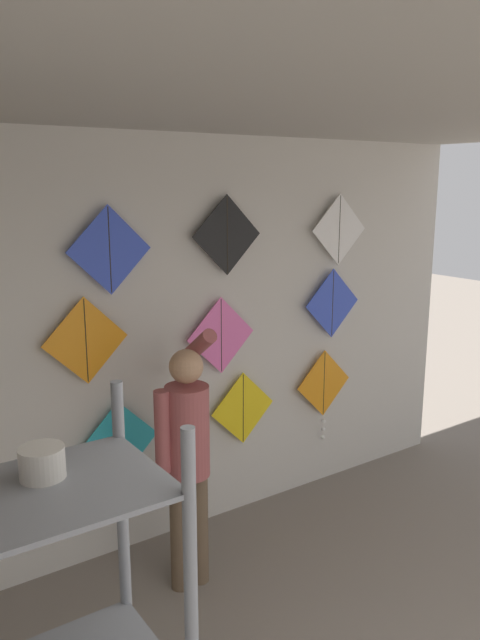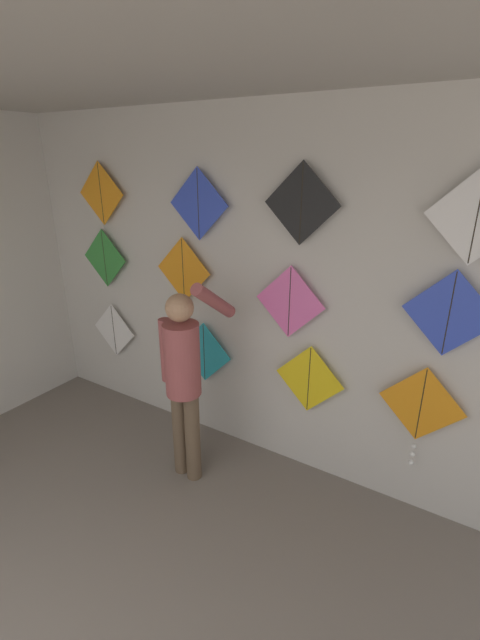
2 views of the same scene
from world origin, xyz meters
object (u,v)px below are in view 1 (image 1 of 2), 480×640
(kite_6, at_px, (221,335))
(kite_9, at_px, (109,250))
(kite_11, at_px, (339,230))
(kite_7, at_px, (332,303))
(kite_10, at_px, (227,235))
(kite_3, at_px, (324,388))
(kite_5, at_px, (86,341))
(kite_1, at_px, (120,441))
(kite_2, at_px, (243,408))
(shopkeeper, at_px, (187,447))

(kite_6, distance_m, kite_9, 1.04)
(kite_9, relative_size, kite_11, 1.00)
(kite_7, xyz_separation_m, kite_9, (-1.86, 0.00, 0.54))
(kite_10, bearing_deg, kite_9, 180.00)
(kite_3, height_order, kite_7, kite_7)
(kite_5, bearing_deg, kite_1, 0.00)
(kite_1, bearing_deg, kite_11, 0.00)
(kite_6, relative_size, kite_11, 1.00)
(kite_3, xyz_separation_m, kite_11, (0.11, 0.00, 1.27))
(kite_2, bearing_deg, kite_5, 180.00)
(kite_6, height_order, kite_7, kite_7)
(kite_2, relative_size, kite_9, 1.00)
(kite_2, xyz_separation_m, kite_3, (0.80, -0.00, 0.00))
(kite_6, xyz_separation_m, kite_10, (0.05, 0.00, 0.70))
(kite_3, height_order, kite_11, kite_11)
(kite_1, relative_size, kite_11, 1.00)
(kite_3, bearing_deg, kite_9, 179.97)
(kite_7, xyz_separation_m, kite_11, (0.05, 0.00, 0.58))
(kite_5, height_order, kite_11, kite_11)
(kite_1, xyz_separation_m, kite_5, (-0.19, 0.00, 0.71))
(kite_2, bearing_deg, kite_3, -0.07)
(kite_7, bearing_deg, kite_2, 180.00)
(kite_10, bearing_deg, kite_11, 0.00)
(kite_1, bearing_deg, kite_6, 0.00)
(kite_7, bearing_deg, kite_1, 180.00)
(kite_5, bearing_deg, kite_3, -0.03)
(kite_3, xyz_separation_m, kite_10, (-0.93, 0.00, 1.28))
(kite_3, height_order, kite_9, kite_9)
(kite_6, bearing_deg, kite_5, 180.00)
(shopkeeper, xyz_separation_m, kite_2, (0.78, 0.53, -0.08))
(kite_11, bearing_deg, kite_10, 180.00)
(kite_1, distance_m, kite_3, 1.79)
(kite_1, xyz_separation_m, kite_11, (1.90, 0.00, 1.30))
(kite_6, bearing_deg, kite_11, 0.00)
(kite_2, distance_m, kite_11, 1.57)
(kite_5, xyz_separation_m, kite_10, (1.04, 0.00, 0.60))
(kite_6, bearing_deg, kite_10, 0.00)
(shopkeeper, distance_m, kite_2, 0.95)
(shopkeeper, xyz_separation_m, kite_7, (1.65, 0.53, 0.62))
(kite_1, distance_m, kite_7, 1.99)
(kite_11, bearing_deg, kite_9, 180.00)
(shopkeeper, relative_size, kite_10, 2.96)
(kite_3, xyz_separation_m, kite_7, (0.07, 0.00, 0.69))
(kite_5, height_order, kite_7, kite_7)
(kite_2, xyz_separation_m, kite_7, (0.87, 0.00, 0.70))
(shopkeeper, bearing_deg, kite_3, 22.22)
(kite_6, bearing_deg, kite_2, 0.00)
(kite_2, distance_m, kite_5, 1.37)
(shopkeeper, xyz_separation_m, kite_10, (0.65, 0.53, 1.21))
(kite_11, bearing_deg, kite_7, 180.00)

